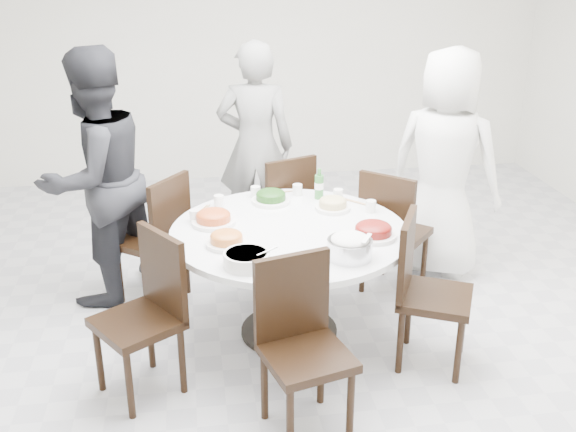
{
  "coord_description": "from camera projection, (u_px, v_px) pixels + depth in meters",
  "views": [
    {
      "loc": [
        -0.78,
        -4.13,
        2.42
      ],
      "look_at": [
        -0.2,
        -0.24,
        0.82
      ],
      "focal_mm": 42.0,
      "sensor_mm": 36.0,
      "label": 1
    }
  ],
  "objects": [
    {
      "name": "diner_left",
      "position": [
        96.0,
        179.0,
        4.65
      ],
      "size": [
        1.11,
        1.11,
        1.81
      ],
      "primitive_type": "imported",
      "rotation": [
        0.0,
        0.0,
        3.92
      ],
      "color": "black",
      "rests_on": "floor"
    },
    {
      "name": "chair_n",
      "position": [
        279.0,
        211.0,
        5.26
      ],
      "size": [
        0.55,
        0.55,
        0.95
      ],
      "primitive_type": "cube",
      "rotation": [
        0.0,
        0.0,
        3.52
      ],
      "color": "black",
      "rests_on": "floor"
    },
    {
      "name": "tea_cups",
      "position": [
        272.0,
        189.0,
        4.79
      ],
      "size": [
        0.07,
        0.07,
        0.08
      ],
      "primitive_type": "cylinder",
      "color": "white",
      "rests_on": "dining_table"
    },
    {
      "name": "chair_ne",
      "position": [
        396.0,
        230.0,
        4.9
      ],
      "size": [
        0.59,
        0.59,
        0.95
      ],
      "primitive_type": "cube",
      "rotation": [
        0.0,
        0.0,
        2.41
      ],
      "color": "black",
      "rests_on": "floor"
    },
    {
      "name": "floor",
      "position": [
        311.0,
        308.0,
        4.81
      ],
      "size": [
        6.0,
        6.0,
        0.01
      ],
      "primitive_type": "cube",
      "color": "silver",
      "rests_on": "ground"
    },
    {
      "name": "beverage_bottle",
      "position": [
        319.0,
        184.0,
        4.7
      ],
      "size": [
        0.06,
        0.06,
        0.22
      ],
      "primitive_type": "cylinder",
      "color": "#2D722F",
      "rests_on": "dining_table"
    },
    {
      "name": "chopsticks",
      "position": [
        276.0,
        191.0,
        4.87
      ],
      "size": [
        0.24,
        0.04,
        0.01
      ],
      "primitive_type": null,
      "color": "tan",
      "rests_on": "dining_table"
    },
    {
      "name": "dish_greens",
      "position": [
        271.0,
        198.0,
        4.65
      ],
      "size": [
        0.26,
        0.26,
        0.07
      ],
      "primitive_type": "cylinder",
      "color": "white",
      "rests_on": "dining_table"
    },
    {
      "name": "rice_bowl",
      "position": [
        350.0,
        249.0,
        3.83
      ],
      "size": [
        0.26,
        0.26,
        0.11
      ],
      "primitive_type": "cylinder",
      "color": "silver",
      "rests_on": "dining_table"
    },
    {
      "name": "dish_tofu",
      "position": [
        226.0,
        241.0,
        3.99
      ],
      "size": [
        0.25,
        0.25,
        0.06
      ],
      "primitive_type": "cylinder",
      "color": "white",
      "rests_on": "dining_table"
    },
    {
      "name": "chair_nw",
      "position": [
        151.0,
        238.0,
        4.78
      ],
      "size": [
        0.59,
        0.59,
        0.95
      ],
      "primitive_type": "cube",
      "rotation": [
        0.0,
        0.0,
        4.08
      ],
      "color": "black",
      "rests_on": "floor"
    },
    {
      "name": "dish_orange",
      "position": [
        214.0,
        219.0,
        4.29
      ],
      "size": [
        0.28,
        0.28,
        0.08
      ],
      "primitive_type": "cylinder",
      "color": "white",
      "rests_on": "dining_table"
    },
    {
      "name": "diner_right",
      "position": [
        445.0,
        164.0,
        5.06
      ],
      "size": [
        1.02,
        0.97,
        1.75
      ],
      "primitive_type": "imported",
      "rotation": [
        0.0,
        0.0,
        2.47
      ],
      "color": "white",
      "rests_on": "floor"
    },
    {
      "name": "dining_table",
      "position": [
        289.0,
        282.0,
        4.37
      ],
      "size": [
        1.5,
        1.5,
        0.75
      ],
      "primitive_type": "cylinder",
      "color": "white",
      "rests_on": "floor"
    },
    {
      "name": "dish_pale",
      "position": [
        333.0,
        205.0,
        4.52
      ],
      "size": [
        0.24,
        0.24,
        0.06
      ],
      "primitive_type": "cylinder",
      "color": "white",
      "rests_on": "dining_table"
    },
    {
      "name": "chair_se",
      "position": [
        436.0,
        294.0,
        4.02
      ],
      "size": [
        0.56,
        0.56,
        0.95
      ],
      "primitive_type": "cube",
      "rotation": [
        0.0,
        0.0,
        7.4
      ],
      "color": "black",
      "rests_on": "floor"
    },
    {
      "name": "chair_s",
      "position": [
        307.0,
        353.0,
        3.44
      ],
      "size": [
        0.52,
        0.52,
        0.95
      ],
      "primitive_type": "cube",
      "rotation": [
        0.0,
        0.0,
        6.55
      ],
      "color": "black",
      "rests_on": "floor"
    },
    {
      "name": "dish_redbrown",
      "position": [
        373.0,
        232.0,
        4.1
      ],
      "size": [
        0.29,
        0.29,
        0.07
      ],
      "primitive_type": "cylinder",
      "color": "white",
      "rests_on": "dining_table"
    },
    {
      "name": "wall_front",
      "position": [
        553.0,
        427.0,
        1.53
      ],
      "size": [
        6.0,
        0.01,
        2.8
      ],
      "primitive_type": "cube",
      "color": "white",
      "rests_on": "ground"
    },
    {
      "name": "chair_sw",
      "position": [
        137.0,
        319.0,
        3.75
      ],
      "size": [
        0.58,
        0.58,
        0.95
      ],
      "primitive_type": "cube",
      "rotation": [
        0.0,
        0.0,
        5.3
      ],
      "color": "black",
      "rests_on": "floor"
    },
    {
      "name": "soup_bowl",
      "position": [
        247.0,
        259.0,
        3.74
      ],
      "size": [
        0.26,
        0.26,
        0.08
      ],
      "primitive_type": "cylinder",
      "color": "white",
      "rests_on": "dining_table"
    },
    {
      "name": "wall_back",
      "position": [
        262.0,
        48.0,
        7.03
      ],
      "size": [
        6.0,
        0.01,
        2.8
      ],
      "primitive_type": "cube",
      "color": "white",
      "rests_on": "ground"
    },
    {
      "name": "diner_middle",
      "position": [
        255.0,
        146.0,
        5.53
      ],
      "size": [
        0.69,
        0.51,
        1.73
      ],
      "primitive_type": "imported",
      "rotation": [
        0.0,
        0.0,
        2.97
      ],
      "color": "black",
      "rests_on": "floor"
    }
  ]
}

